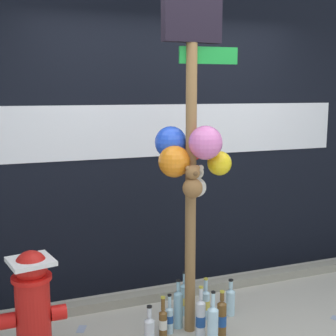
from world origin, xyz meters
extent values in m
cube|color=black|center=(0.00, 1.51, 1.65)|extent=(10.00, 0.20, 3.30)
cube|color=silver|center=(-0.74, 1.40, 1.48)|extent=(5.03, 0.01, 0.47)
cube|color=gray|center=(0.00, 1.13, 0.04)|extent=(8.00, 0.12, 0.08)
cylinder|color=olive|center=(-0.17, 0.53, 1.22)|extent=(0.08, 0.08, 2.45)
cube|color=#198C33|center=(-0.04, 0.53, 2.08)|extent=(0.44, 0.06, 0.12)
cube|color=black|center=(-0.17, 0.53, 2.35)|extent=(0.44, 0.10, 0.36)
sphere|color=yellow|center=(0.04, 0.48, 1.30)|extent=(0.18, 0.18, 0.18)
sphere|color=#D66BB2|center=(-0.10, 0.43, 1.47)|extent=(0.24, 0.24, 0.24)
sphere|color=orange|center=(-0.30, 0.54, 1.33)|extent=(0.23, 0.23, 0.23)
sphere|color=red|center=(-0.10, 0.70, 1.38)|extent=(0.19, 0.19, 0.19)
sphere|color=blue|center=(-0.28, 0.64, 1.45)|extent=(0.24, 0.24, 0.24)
sphere|color=brown|center=(-0.21, 0.40, 1.15)|extent=(0.15, 0.15, 0.15)
sphere|color=brown|center=(-0.21, 0.40, 1.26)|extent=(0.10, 0.10, 0.10)
sphere|color=brown|center=(-0.25, 0.40, 1.29)|extent=(0.04, 0.04, 0.04)
sphere|color=brown|center=(-0.18, 0.40, 1.29)|extent=(0.04, 0.04, 0.04)
sphere|color=brown|center=(-0.21, 0.36, 1.26)|extent=(0.04, 0.04, 0.04)
sphere|color=silver|center=(-0.08, 0.62, 1.10)|extent=(0.15, 0.15, 0.15)
sphere|color=silver|center=(-0.08, 0.62, 1.22)|extent=(0.11, 0.11, 0.11)
sphere|color=silver|center=(-0.12, 0.62, 1.25)|extent=(0.04, 0.04, 0.04)
sphere|color=silver|center=(-0.05, 0.62, 1.25)|extent=(0.04, 0.04, 0.04)
sphere|color=#9D9992|center=(-0.08, 0.57, 1.22)|extent=(0.04, 0.04, 0.04)
cylinder|color=red|center=(-1.33, 0.53, 0.29)|extent=(0.23, 0.23, 0.58)
cylinder|color=red|center=(-1.33, 0.53, 0.60)|extent=(0.27, 0.27, 0.03)
sphere|color=red|center=(-1.33, 0.53, 0.67)|extent=(0.22, 0.22, 0.22)
cylinder|color=red|center=(-1.50, 0.53, 0.32)|extent=(0.10, 0.10, 0.10)
cylinder|color=red|center=(-1.16, 0.53, 0.32)|extent=(0.10, 0.10, 0.10)
cube|color=white|center=(-1.33, 0.53, 0.71)|extent=(0.33, 0.33, 0.03)
cylinder|color=brown|center=(0.00, 0.33, 0.13)|extent=(0.07, 0.07, 0.27)
cone|color=brown|center=(0.00, 0.33, 0.28)|extent=(0.07, 0.07, 0.03)
cylinder|color=brown|center=(0.00, 0.33, 0.33)|extent=(0.03, 0.03, 0.06)
cylinder|color=#1E478C|center=(0.00, 0.33, 0.14)|extent=(0.07, 0.07, 0.08)
cylinder|color=gold|center=(0.00, 0.33, 0.37)|extent=(0.04, 0.04, 0.01)
cylinder|color=silver|center=(-0.53, 0.44, 0.09)|extent=(0.08, 0.08, 0.18)
cone|color=silver|center=(-0.53, 0.44, 0.20)|extent=(0.08, 0.08, 0.03)
cylinder|color=silver|center=(-0.53, 0.44, 0.25)|extent=(0.03, 0.03, 0.07)
cylinder|color=black|center=(-0.53, 0.44, 0.29)|extent=(0.04, 0.04, 0.01)
cylinder|color=#93CCE0|center=(-0.24, 0.59, 0.14)|extent=(0.07, 0.07, 0.28)
cone|color=#93CCE0|center=(-0.24, 0.59, 0.29)|extent=(0.07, 0.07, 0.03)
cylinder|color=#93CCE0|center=(-0.24, 0.59, 0.34)|extent=(0.03, 0.03, 0.07)
cylinder|color=black|center=(-0.24, 0.59, 0.39)|extent=(0.03, 0.03, 0.01)
cylinder|color=silver|center=(-0.14, 0.40, 0.14)|extent=(0.07, 0.07, 0.27)
cone|color=silver|center=(-0.14, 0.40, 0.29)|extent=(0.07, 0.07, 0.03)
cylinder|color=silver|center=(-0.14, 0.40, 0.35)|extent=(0.03, 0.03, 0.09)
cylinder|color=#1E478C|center=(-0.14, 0.40, 0.13)|extent=(0.07, 0.07, 0.08)
cylinder|color=gold|center=(-0.14, 0.40, 0.40)|extent=(0.03, 0.03, 0.01)
cylinder|color=brown|center=(-0.41, 0.48, 0.10)|extent=(0.06, 0.06, 0.20)
cone|color=brown|center=(-0.41, 0.48, 0.21)|extent=(0.06, 0.06, 0.02)
cylinder|color=brown|center=(-0.41, 0.48, 0.27)|extent=(0.03, 0.03, 0.09)
cylinder|color=silver|center=(-0.41, 0.48, 0.11)|extent=(0.06, 0.06, 0.07)
cylinder|color=gold|center=(-0.41, 0.48, 0.32)|extent=(0.03, 0.03, 0.01)
cylinder|color=#B2DBEA|center=(-0.13, 0.22, 0.15)|extent=(0.08, 0.08, 0.30)
cone|color=#B2DBEA|center=(-0.13, 0.22, 0.31)|extent=(0.08, 0.08, 0.03)
cylinder|color=#B2DBEA|center=(-0.13, 0.22, 0.38)|extent=(0.03, 0.03, 0.10)
cylinder|color=black|center=(-0.13, 0.22, 0.43)|extent=(0.03, 0.03, 0.01)
cylinder|color=#B2DBEA|center=(0.02, 0.65, 0.11)|extent=(0.07, 0.07, 0.22)
cone|color=#B2DBEA|center=(0.02, 0.65, 0.23)|extent=(0.07, 0.07, 0.03)
cylinder|color=#B2DBEA|center=(0.02, 0.65, 0.29)|extent=(0.03, 0.03, 0.09)
cylinder|color=#D8C64C|center=(0.02, 0.65, 0.12)|extent=(0.07, 0.07, 0.07)
cylinder|color=gold|center=(0.02, 0.65, 0.34)|extent=(0.04, 0.04, 0.01)
cylinder|color=#B2DBEA|center=(-0.34, 0.54, 0.10)|extent=(0.06, 0.06, 0.19)
cone|color=#B2DBEA|center=(-0.34, 0.54, 0.20)|extent=(0.06, 0.06, 0.02)
cylinder|color=#B2DBEA|center=(-0.34, 0.54, 0.26)|extent=(0.03, 0.03, 0.08)
cylinder|color=#1E478C|center=(-0.34, 0.54, 0.11)|extent=(0.06, 0.06, 0.06)
cylinder|color=black|center=(-0.34, 0.54, 0.31)|extent=(0.03, 0.03, 0.01)
cylinder|color=#B2DBEA|center=(0.24, 0.63, 0.10)|extent=(0.08, 0.08, 0.20)
cone|color=#B2DBEA|center=(0.24, 0.63, 0.22)|extent=(0.08, 0.08, 0.03)
cylinder|color=#B2DBEA|center=(0.24, 0.63, 0.26)|extent=(0.03, 0.03, 0.06)
cylinder|color=black|center=(0.24, 0.63, 0.30)|extent=(0.04, 0.04, 0.01)
cylinder|color=#93CCE0|center=(-0.11, 0.77, 0.12)|extent=(0.07, 0.07, 0.25)
cone|color=#93CCE0|center=(-0.11, 0.77, 0.26)|extent=(0.07, 0.07, 0.03)
cylinder|color=#93CCE0|center=(-0.11, 0.77, 0.32)|extent=(0.03, 0.03, 0.08)
cylinder|color=#D8C64C|center=(-0.11, 0.77, 0.12)|extent=(0.08, 0.08, 0.07)
cylinder|color=black|center=(-0.11, 0.77, 0.36)|extent=(0.04, 0.04, 0.01)
cube|color=#8C99B2|center=(-0.95, 0.84, 0.00)|extent=(0.10, 0.13, 0.01)
camera|label=1|loc=(-1.56, -2.58, 1.83)|focal=50.24mm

